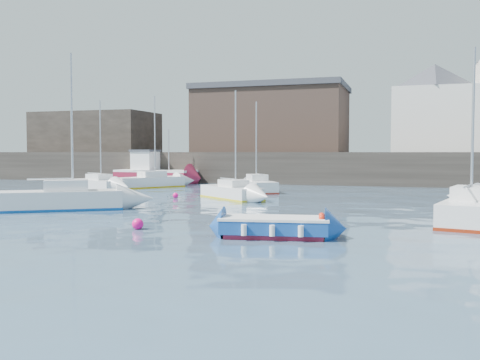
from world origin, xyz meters
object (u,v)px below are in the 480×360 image
(sailboat_a, at_px, (61,199))
(sailboat_h, at_px, (149,182))
(sailboat_b, at_px, (232,192))
(sailboat_f, at_px, (258,186))
(blue_dinghy, at_px, (274,226))
(buoy_mid, at_px, (278,230))
(sailboat_c, at_px, (469,210))
(fishing_boat, at_px, (153,173))
(buoy_far, at_px, (176,198))
(sailboat_e, at_px, (98,184))
(buoy_near, at_px, (138,229))

(sailboat_a, height_order, sailboat_h, sailboat_a)
(sailboat_b, height_order, sailboat_f, sailboat_b)
(blue_dinghy, relative_size, sailboat_a, 0.49)
(sailboat_b, bearing_deg, buoy_mid, -64.22)
(sailboat_f, distance_m, sailboat_h, 10.32)
(sailboat_h, xyz_separation_m, buoy_mid, (16.17, -20.82, -0.50))
(buoy_mid, bearing_deg, sailboat_c, 29.86)
(sailboat_b, relative_size, sailboat_h, 0.89)
(sailboat_c, bearing_deg, fishing_boat, 138.82)
(sailboat_b, xyz_separation_m, buoy_far, (-3.69, -0.55, -0.45))
(sailboat_e, height_order, buoy_near, sailboat_e)
(fishing_boat, bearing_deg, sailboat_f, -32.51)
(buoy_near, xyz_separation_m, buoy_far, (-4.51, 13.48, 0.00))
(sailboat_c, height_order, buoy_near, sailboat_c)
(sailboat_e, xyz_separation_m, buoy_mid, (18.83, -17.08, -0.46))
(sailboat_a, bearing_deg, sailboat_b, 55.34)
(sailboat_c, height_order, sailboat_f, sailboat_c)
(buoy_mid, bearing_deg, sailboat_a, 164.03)
(fishing_boat, relative_size, sailboat_b, 1.18)
(fishing_boat, relative_size, buoy_far, 22.21)
(sailboat_e, bearing_deg, sailboat_a, -64.49)
(sailboat_e, bearing_deg, buoy_far, -29.03)
(blue_dinghy, height_order, sailboat_a, sailboat_a)
(fishing_boat, relative_size, sailboat_f, 1.19)
(blue_dinghy, height_order, buoy_near, blue_dinghy)
(fishing_boat, xyz_separation_m, sailboat_e, (0.06, -9.89, -0.54))
(fishing_boat, height_order, sailboat_c, sailboat_c)
(sailboat_f, bearing_deg, fishing_boat, 147.49)
(fishing_boat, height_order, sailboat_a, sailboat_a)
(sailboat_e, bearing_deg, fishing_boat, 90.33)
(buoy_near, bearing_deg, sailboat_a, 145.04)
(fishing_boat, xyz_separation_m, sailboat_c, (26.10, -22.83, -0.44))
(buoy_near, height_order, buoy_far, buoy_near)
(sailboat_h, height_order, buoy_mid, sailboat_h)
(buoy_near, bearing_deg, buoy_far, 108.49)
(fishing_boat, distance_m, buoy_far, 17.50)
(sailboat_c, relative_size, buoy_far, 20.33)
(sailboat_b, bearing_deg, sailboat_f, 89.67)
(sailboat_a, relative_size, sailboat_h, 1.04)
(sailboat_h, bearing_deg, sailboat_e, -125.39)
(sailboat_h, height_order, buoy_near, sailboat_h)
(sailboat_b, height_order, sailboat_h, sailboat_h)
(sailboat_f, relative_size, buoy_far, 18.70)
(fishing_boat, distance_m, sailboat_c, 34.68)
(sailboat_h, bearing_deg, sailboat_a, -77.59)
(blue_dinghy, height_order, sailboat_b, sailboat_b)
(fishing_boat, xyz_separation_m, sailboat_h, (2.72, -6.15, -0.50))
(sailboat_b, relative_size, buoy_far, 18.90)
(fishing_boat, xyz_separation_m, buoy_far, (9.10, -14.91, -1.01))
(sailboat_c, xyz_separation_m, sailboat_f, (-13.27, 14.65, -0.09))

